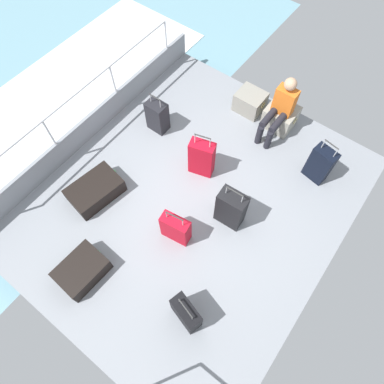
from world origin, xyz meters
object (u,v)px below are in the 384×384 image
at_px(cargo_crate_0, 250,102).
at_px(suitcase_2, 157,116).
at_px(suitcase_0, 176,228).
at_px(suitcase_1, 186,313).
at_px(suitcase_4, 95,190).
at_px(suitcase_6, 82,270).
at_px(passenger_seated, 280,108).
at_px(cargo_crate_1, 280,117).
at_px(suitcase_3, 202,158).
at_px(suitcase_7, 231,209).
at_px(suitcase_5, 320,164).

distance_m(cargo_crate_0, suitcase_2, 1.69).
relative_size(suitcase_0, suitcase_1, 1.16).
bearing_deg(suitcase_2, suitcase_4, -87.18).
height_order(suitcase_4, suitcase_6, suitcase_4).
bearing_deg(suitcase_6, passenger_seated, 77.60).
relative_size(cargo_crate_1, suitcase_3, 0.60).
bearing_deg(suitcase_7, cargo_crate_1, 99.08).
bearing_deg(suitcase_0, suitcase_1, -45.25).
height_order(suitcase_1, suitcase_3, suitcase_3).
height_order(suitcase_2, suitcase_5, suitcase_5).
distance_m(suitcase_4, suitcase_6, 1.26).
bearing_deg(cargo_crate_0, suitcase_0, -80.27).
relative_size(suitcase_0, suitcase_5, 0.82).
relative_size(suitcase_2, suitcase_3, 0.83).
bearing_deg(cargo_crate_0, suitcase_5, -19.36).
bearing_deg(cargo_crate_1, suitcase_6, -101.85).
bearing_deg(suitcase_5, passenger_seated, 158.35).
bearing_deg(suitcase_3, suitcase_5, 33.72).
relative_size(suitcase_0, suitcase_2, 0.94).
distance_m(passenger_seated, suitcase_4, 3.24).
xyz_separation_m(passenger_seated, suitcase_7, (0.33, -1.88, -0.22)).
distance_m(suitcase_1, suitcase_6, 1.57).
distance_m(cargo_crate_0, passenger_seated, 0.75).
distance_m(passenger_seated, suitcase_7, 1.92).
bearing_deg(suitcase_4, cargo_crate_1, 62.01).
height_order(cargo_crate_0, suitcase_3, suitcase_3).
distance_m(cargo_crate_0, suitcase_1, 3.80).
relative_size(suitcase_3, suitcase_4, 1.03).
bearing_deg(suitcase_2, suitcase_7, -20.00).
height_order(cargo_crate_1, suitcase_2, suitcase_2).
distance_m(suitcase_1, suitcase_2, 3.24).
height_order(cargo_crate_1, suitcase_1, suitcase_1).
relative_size(suitcase_0, suitcase_6, 1.02).
distance_m(passenger_seated, suitcase_1, 3.48).
bearing_deg(suitcase_3, suitcase_6, -97.39).
height_order(suitcase_2, suitcase_3, suitcase_3).
distance_m(suitcase_1, suitcase_7, 1.57).
height_order(passenger_seated, suitcase_1, passenger_seated).
relative_size(suitcase_1, suitcase_4, 0.69).
bearing_deg(suitcase_4, suitcase_7, 25.51).
xyz_separation_m(cargo_crate_1, passenger_seated, (0.00, -0.18, 0.38)).
xyz_separation_m(passenger_seated, suitcase_5, (1.01, -0.40, -0.24)).
bearing_deg(suitcase_0, suitcase_7, 55.89).
relative_size(passenger_seated, suitcase_7, 1.24).
distance_m(suitcase_3, suitcase_7, 0.97).
distance_m(suitcase_3, suitcase_4, 1.74).
bearing_deg(passenger_seated, suitcase_0, -93.17).
relative_size(suitcase_1, suitcase_2, 0.81).
relative_size(cargo_crate_1, suitcase_4, 0.62).
height_order(suitcase_2, suitcase_7, suitcase_7).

